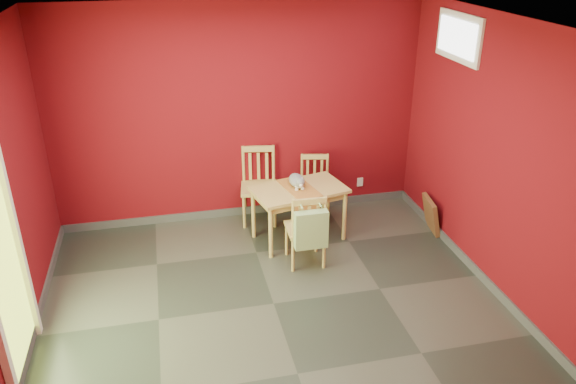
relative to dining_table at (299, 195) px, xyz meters
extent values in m
plane|color=#2D342D|center=(-0.56, -1.22, -0.58)|extent=(4.50, 4.50, 0.00)
plane|color=#600911|center=(-0.56, 0.78, 0.77)|extent=(4.50, 0.00, 4.50)
plane|color=#600911|center=(-0.56, -3.22, 0.77)|extent=(4.50, 0.00, 4.50)
plane|color=#600911|center=(-2.81, -1.22, 0.77)|extent=(0.00, 4.00, 4.00)
plane|color=#600911|center=(1.69, -1.22, 0.77)|extent=(0.00, 4.00, 4.00)
plane|color=white|center=(-0.56, -1.22, 2.12)|extent=(4.50, 4.50, 0.00)
cube|color=#3F4244|center=(-0.56, 0.77, -0.53)|extent=(4.50, 0.02, 0.10)
cube|color=#3F4244|center=(-2.80, -1.22, -0.53)|extent=(0.03, 4.00, 0.10)
cube|color=#3F4244|center=(1.68, -1.22, -0.53)|extent=(0.03, 4.00, 0.10)
cube|color=#B7D838|center=(-2.80, -1.62, 0.45)|extent=(0.02, 0.85, 2.05)
cube|color=white|center=(-2.77, -1.16, 0.49)|extent=(0.06, 0.08, 2.13)
cube|color=white|center=(1.67, -0.22, 1.77)|extent=(0.03, 0.90, 0.50)
cube|color=white|center=(1.65, -0.22, 1.77)|extent=(0.02, 0.76, 0.36)
cube|color=silver|center=(1.04, 0.77, -0.28)|extent=(0.08, 0.02, 0.12)
cube|color=tan|center=(0.00, 0.00, 0.06)|extent=(1.17, 0.83, 0.04)
cube|color=tan|center=(0.00, 0.00, 0.00)|extent=(1.04, 0.70, 0.09)
cylinder|color=tan|center=(-0.41, -0.35, -0.27)|extent=(0.05, 0.05, 0.63)
cylinder|color=tan|center=(-0.52, 0.15, -0.27)|extent=(0.05, 0.05, 0.63)
cylinder|color=tan|center=(0.52, -0.15, -0.27)|extent=(0.05, 0.05, 0.63)
cylinder|color=tan|center=(0.41, 0.35, -0.27)|extent=(0.05, 0.05, 0.63)
cube|color=#A7692B|center=(0.00, 0.00, 0.09)|extent=(0.43, 0.68, 0.01)
cube|color=#A7692B|center=(0.00, -0.32, -0.07)|extent=(0.30, 0.07, 0.31)
cube|color=tan|center=(-0.38, 0.56, -0.13)|extent=(0.51, 0.51, 0.04)
cylinder|color=tan|center=(-0.60, 0.40, -0.36)|extent=(0.04, 0.04, 0.43)
cylinder|color=tan|center=(-0.53, 0.78, -0.36)|extent=(0.04, 0.04, 0.43)
cylinder|color=tan|center=(-0.22, 0.34, -0.36)|extent=(0.04, 0.04, 0.43)
cylinder|color=tan|center=(-0.16, 0.71, -0.36)|extent=(0.04, 0.04, 0.43)
cylinder|color=tan|center=(-0.53, 0.78, 0.13)|extent=(0.04, 0.04, 0.47)
cylinder|color=tan|center=(-0.16, 0.71, 0.13)|extent=(0.04, 0.04, 0.47)
cube|color=tan|center=(-0.34, 0.74, 0.32)|extent=(0.40, 0.11, 0.07)
cube|color=tan|center=(-0.45, 0.76, 0.09)|extent=(0.04, 0.03, 0.37)
cube|color=tan|center=(-0.34, 0.74, 0.09)|extent=(0.04, 0.03, 0.37)
cube|color=tan|center=(-0.24, 0.73, 0.09)|extent=(0.04, 0.03, 0.37)
cube|color=tan|center=(0.33, 0.48, -0.19)|extent=(0.45, 0.45, 0.04)
cylinder|color=tan|center=(0.14, 0.36, -0.39)|extent=(0.03, 0.03, 0.37)
cylinder|color=tan|center=(0.21, 0.68, -0.39)|extent=(0.03, 0.03, 0.37)
cylinder|color=tan|center=(0.45, 0.29, -0.39)|extent=(0.03, 0.03, 0.37)
cylinder|color=tan|center=(0.52, 0.61, -0.39)|extent=(0.03, 0.03, 0.37)
cylinder|color=tan|center=(0.21, 0.68, 0.03)|extent=(0.03, 0.03, 0.41)
cylinder|color=tan|center=(0.52, 0.61, 0.03)|extent=(0.03, 0.03, 0.41)
cube|color=tan|center=(0.37, 0.64, 0.20)|extent=(0.34, 0.11, 0.06)
cube|color=tan|center=(0.28, 0.66, -0.01)|extent=(0.03, 0.02, 0.32)
cube|color=tan|center=(0.37, 0.64, -0.01)|extent=(0.03, 0.02, 0.32)
cube|color=tan|center=(0.45, 0.62, -0.01)|extent=(0.03, 0.02, 0.32)
cube|color=tan|center=(-0.06, -0.52, -0.17)|extent=(0.41, 0.41, 0.04)
cylinder|color=tan|center=(0.12, -0.35, -0.38)|extent=(0.03, 0.03, 0.40)
cylinder|color=tan|center=(0.11, -0.70, -0.38)|extent=(0.03, 0.03, 0.40)
cylinder|color=tan|center=(-0.23, -0.34, -0.38)|extent=(0.03, 0.03, 0.40)
cylinder|color=tan|center=(-0.24, -0.69, -0.38)|extent=(0.03, 0.03, 0.40)
cylinder|color=tan|center=(0.11, -0.70, 0.07)|extent=(0.03, 0.03, 0.43)
cylinder|color=tan|center=(-0.24, -0.69, 0.07)|extent=(0.03, 0.03, 0.43)
cube|color=tan|center=(-0.06, -0.69, 0.25)|extent=(0.37, 0.04, 0.07)
cube|color=tan|center=(0.03, -0.70, 0.03)|extent=(0.03, 0.02, 0.34)
cube|color=tan|center=(-0.06, -0.69, 0.03)|extent=(0.03, 0.02, 0.34)
cube|color=tan|center=(-0.16, -0.69, 0.03)|extent=(0.03, 0.02, 0.34)
cube|color=#86A96C|center=(-0.06, -0.77, -0.04)|extent=(0.35, 0.11, 0.42)
cylinder|color=#86A96C|center=(-0.16, -0.71, 0.23)|extent=(0.02, 0.18, 0.02)
cylinder|color=#86A96C|center=(0.04, -0.71, 0.23)|extent=(0.02, 0.18, 0.02)
cube|color=brown|center=(1.63, -0.17, -0.37)|extent=(0.20, 0.44, 0.42)
cube|color=black|center=(1.63, -0.17, -0.37)|extent=(0.13, 0.31, 0.30)
camera|label=1|loc=(-1.45, -5.72, 2.81)|focal=35.00mm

